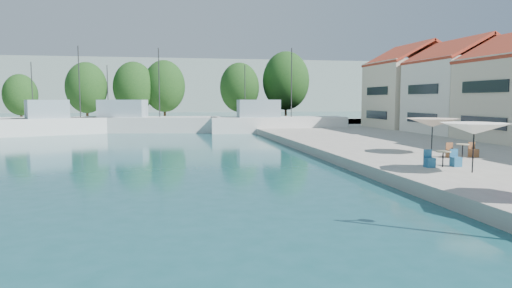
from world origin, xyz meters
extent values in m
cube|color=gray|center=(-8.00, 67.00, 0.30)|extent=(90.00, 16.00, 0.60)
cube|color=#909D94|center=(-30.00, 160.00, 8.00)|extent=(180.00, 40.00, 16.00)
cube|color=#909D94|center=(40.00, 180.00, 6.00)|extent=(140.00, 40.00, 12.00)
cube|color=silver|center=(24.00, 42.00, 4.10)|extent=(8.00, 8.50, 7.00)
pyramid|color=#B73828|center=(24.00, 42.00, 9.40)|extent=(8.40, 8.80, 1.80)
cube|color=beige|center=(24.00, 51.00, 4.35)|extent=(8.60, 8.50, 7.50)
pyramid|color=#B73828|center=(24.00, 51.00, 9.90)|extent=(9.00, 8.80, 1.80)
cube|color=silver|center=(-14.69, 56.15, 0.70)|extent=(14.10, 8.66, 2.20)
cube|color=#859AA5|center=(-16.60, 55.35, 2.80)|extent=(4.88, 4.15, 2.00)
cylinder|color=#2D2D2D|center=(-13.42, 56.69, 5.80)|extent=(0.12, 0.12, 8.00)
cylinder|color=#2D2D2D|center=(-17.87, 54.81, 4.80)|extent=(0.10, 0.10, 6.00)
cube|color=silver|center=(-6.36, 57.54, 0.70)|extent=(17.63, 7.25, 2.20)
cube|color=#859AA5|center=(-8.90, 57.97, 2.80)|extent=(5.64, 4.23, 2.00)
cylinder|color=#2D2D2D|center=(-4.68, 57.25, 5.80)|extent=(0.12, 0.12, 8.00)
cylinder|color=#2D2D2D|center=(-10.58, 58.25, 4.80)|extent=(0.10, 0.10, 6.00)
cube|color=silver|center=(8.96, 54.39, 0.70)|extent=(15.83, 4.67, 2.20)
cube|color=#859AA5|center=(6.61, 54.48, 2.80)|extent=(4.82, 3.31, 2.00)
cylinder|color=#2D2D2D|center=(10.53, 54.33, 5.80)|extent=(0.12, 0.12, 8.00)
cylinder|color=#2D2D2D|center=(5.04, 54.54, 4.80)|extent=(0.10, 0.10, 6.00)
cylinder|color=#3F2B19|center=(-23.57, 70.04, 2.09)|extent=(0.36, 0.36, 2.98)
ellipsoid|color=#123813|center=(-23.57, 70.04, 4.47)|extent=(4.53, 4.53, 5.66)
cylinder|color=#3F2B19|center=(-14.88, 69.81, 2.47)|extent=(0.36, 0.36, 3.75)
ellipsoid|color=#123813|center=(-14.88, 69.81, 5.47)|extent=(5.70, 5.70, 7.12)
cylinder|color=#3F2B19|center=(-8.49, 69.99, 2.51)|extent=(0.36, 0.36, 3.83)
ellipsoid|color=#123813|center=(-8.49, 69.99, 5.57)|extent=(5.81, 5.81, 7.27)
cylinder|color=#3F2B19|center=(-4.21, 70.74, 2.59)|extent=(0.36, 0.36, 3.98)
ellipsoid|color=#123813|center=(-4.21, 70.74, 5.77)|extent=(6.04, 6.04, 7.56)
cylinder|color=#3F2B19|center=(6.79, 70.00, 2.53)|extent=(0.36, 0.36, 3.86)
ellipsoid|color=#123813|center=(6.79, 70.00, 5.62)|extent=(5.87, 5.87, 7.34)
cylinder|color=#3F2B19|center=(13.95, 70.15, 2.93)|extent=(0.36, 0.36, 4.66)
ellipsoid|color=#123813|center=(13.95, 70.15, 6.66)|extent=(7.09, 7.09, 8.86)
cylinder|color=black|center=(9.61, 20.30, 1.71)|extent=(0.06, 0.06, 2.21)
cone|color=white|center=(9.61, 20.30, 2.56)|extent=(2.95, 2.95, 0.50)
cylinder|color=black|center=(11.93, 27.26, 1.65)|extent=(0.06, 0.06, 2.11)
cone|color=beige|center=(11.93, 27.26, 2.46)|extent=(3.16, 3.16, 0.50)
cylinder|color=black|center=(9.33, 22.10, 0.97)|extent=(0.06, 0.06, 0.74)
cylinder|color=#B9AF87|center=(9.33, 22.10, 1.34)|extent=(0.70, 0.70, 0.04)
cube|color=#225F8A|center=(10.03, 22.10, 0.83)|extent=(0.42, 0.42, 0.46)
cube|color=#225F8A|center=(8.63, 22.10, 0.83)|extent=(0.42, 0.42, 0.46)
cylinder|color=black|center=(12.53, 25.16, 0.97)|extent=(0.06, 0.06, 0.74)
cylinder|color=#B9AF87|center=(12.53, 25.16, 1.34)|extent=(0.70, 0.70, 0.04)
cube|color=brown|center=(13.23, 25.16, 0.83)|extent=(0.42, 0.42, 0.46)
cube|color=brown|center=(11.83, 25.16, 0.83)|extent=(0.42, 0.42, 0.46)
camera|label=1|loc=(-3.58, 2.42, 3.84)|focal=32.00mm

